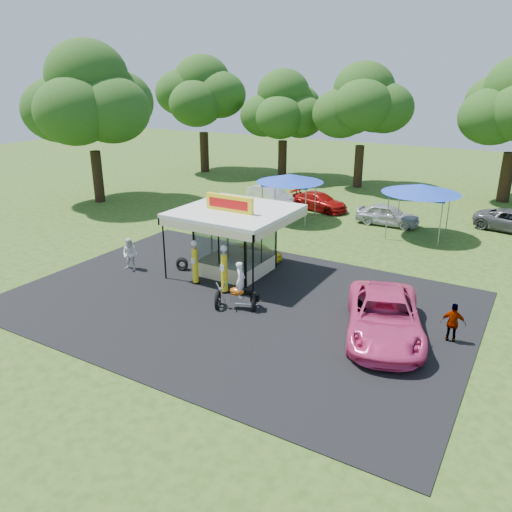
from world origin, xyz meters
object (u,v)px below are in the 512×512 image
at_px(gas_pump_left, 195,263).
at_px(kiosk_car, 258,251).
at_px(tent_east, 421,189).
at_px(bg_car_b, 319,202).
at_px(bg_car_a, 270,195).
at_px(motorcycle, 239,290).
at_px(a_frame_sign, 411,344).
at_px(spectator_west, 130,254).
at_px(bg_car_c, 388,215).
at_px(pink_sedan, 384,317).
at_px(gas_pump_right, 224,270).
at_px(tent_west, 290,178).
at_px(spectator_east_b, 453,323).
at_px(gas_station_kiosk, 236,240).

bearing_deg(gas_pump_left, kiosk_car, 78.60).
bearing_deg(kiosk_car, tent_east, -36.23).
xyz_separation_m(bg_car_b, tent_east, (7.98, -2.89, 2.38)).
bearing_deg(bg_car_a, motorcycle, -129.48).
bearing_deg(a_frame_sign, bg_car_b, 119.67).
bearing_deg(spectator_west, tent_east, 33.78).
distance_m(spectator_west, bg_car_c, 17.67).
bearing_deg(a_frame_sign, tent_east, 99.74).
distance_m(pink_sedan, bg_car_c, 16.00).
distance_m(gas_pump_left, kiosk_car, 4.58).
distance_m(a_frame_sign, tent_east, 15.28).
xyz_separation_m(gas_pump_right, bg_car_a, (-6.46, 16.00, -0.38)).
bearing_deg(spectator_west, bg_car_a, 75.97).
xyz_separation_m(gas_pump_right, motorcycle, (1.51, -1.11, -0.25)).
bearing_deg(gas_pump_left, tent_east, 60.97).
bearing_deg(bg_car_a, bg_car_c, -69.89).
relative_size(spectator_west, tent_west, 0.37).
bearing_deg(a_frame_sign, spectator_east_b, 54.45).
distance_m(a_frame_sign, spectator_west, 14.87).
relative_size(gas_pump_left, bg_car_c, 0.53).
bearing_deg(pink_sedan, kiosk_car, 130.62).
xyz_separation_m(a_frame_sign, spectator_east_b, (1.09, 1.73, 0.35)).
distance_m(gas_pump_right, motorcycle, 1.89).
bearing_deg(bg_car_c, gas_pump_left, 160.34).
xyz_separation_m(gas_station_kiosk, spectator_east_b, (10.98, -1.86, -0.98)).
relative_size(pink_sedan, tent_west, 1.29).
bearing_deg(gas_pump_right, motorcycle, -36.43).
bearing_deg(spectator_west, a_frame_sign, -20.31).
relative_size(motorcycle, spectator_west, 1.32).
bearing_deg(bg_car_b, pink_sedan, -136.80).
bearing_deg(motorcycle, kiosk_car, 88.10).
xyz_separation_m(pink_sedan, spectator_east_b, (2.39, 0.88, -0.04)).
distance_m(gas_station_kiosk, bg_car_a, 14.68).
distance_m(pink_sedan, tent_west, 17.17).
relative_size(gas_station_kiosk, bg_car_c, 1.28).
bearing_deg(tent_east, bg_car_c, 146.43).
distance_m(kiosk_car, pink_sedan, 9.92).
bearing_deg(gas_pump_left, bg_car_a, 106.31).
bearing_deg(spectator_west, kiosk_car, 27.55).
distance_m(motorcycle, kiosk_car, 6.27).
bearing_deg(gas_pump_right, spectator_west, -179.36).
bearing_deg(tent_east, motorcycle, -105.49).
bearing_deg(bg_car_c, pink_sedan, -164.80).
height_order(gas_pump_right, bg_car_a, gas_pump_right).
distance_m(a_frame_sign, spectator_east_b, 2.08).
xyz_separation_m(motorcycle, spectator_west, (-7.38, 1.05, -0.02)).
distance_m(spectator_west, spectator_east_b, 15.93).
height_order(kiosk_car, spectator_west, spectator_west).
relative_size(motorcycle, kiosk_car, 0.81).
xyz_separation_m(spectator_west, bg_car_c, (9.10, 15.14, -0.15)).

